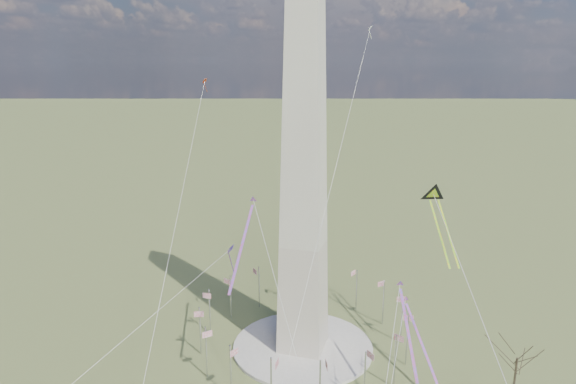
# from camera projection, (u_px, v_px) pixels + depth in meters

# --- Properties ---
(ground) EXTENTS (2000.00, 2000.00, 0.00)m
(ground) POSITION_uv_depth(u_px,v_px,m) (303.00, 348.00, 132.60)
(ground) COLOR #4B5D2E
(ground) RESTS_ON ground
(plaza) EXTENTS (36.00, 36.00, 0.80)m
(plaza) POSITION_uv_depth(u_px,v_px,m) (303.00, 347.00, 132.50)
(plaza) COLOR #BBB5AB
(plaza) RESTS_ON ground
(washington_monument) EXTENTS (15.56, 15.56, 100.00)m
(washington_monument) POSITION_uv_depth(u_px,v_px,m) (304.00, 166.00, 120.68)
(washington_monument) COLOR #B5A698
(washington_monument) RESTS_ON plaza
(flagpole_ring) EXTENTS (54.40, 54.40, 13.00)m
(flagpole_ring) POSITION_uv_depth(u_px,v_px,m) (303.00, 323.00, 130.79)
(flagpole_ring) COLOR silver
(flagpole_ring) RESTS_ON ground
(tree_near) EXTENTS (10.51, 10.51, 18.40)m
(tree_near) POSITION_uv_depth(u_px,v_px,m) (518.00, 354.00, 106.12)
(tree_near) COLOR #443829
(tree_near) RESTS_ON ground
(kite_delta_black) EXTENTS (10.90, 19.65, 16.07)m
(kite_delta_black) POSITION_uv_depth(u_px,v_px,m) (435.00, 198.00, 128.67)
(kite_delta_black) COLOR black
(kite_delta_black) RESTS_ON ground
(kite_diamond_purple) EXTENTS (1.99, 2.95, 8.96)m
(kite_diamond_purple) POSITION_uv_depth(u_px,v_px,m) (231.00, 252.00, 139.22)
(kite_diamond_purple) COLOR #361C81
(kite_diamond_purple) RESTS_ON ground
(kite_streamer_left) EXTENTS (6.56, 18.69, 13.15)m
(kite_streamer_left) POSITION_uv_depth(u_px,v_px,m) (406.00, 318.00, 108.26)
(kite_streamer_left) COLOR red
(kite_streamer_left) RESTS_ON ground
(kite_streamer_mid) EXTENTS (3.81, 22.28, 15.31)m
(kite_streamer_mid) POSITION_uv_depth(u_px,v_px,m) (246.00, 230.00, 115.50)
(kite_streamer_mid) COLOR red
(kite_streamer_mid) RESTS_ON ground
(kite_streamer_right) EXTENTS (9.84, 16.79, 12.70)m
(kite_streamer_right) POSITION_uv_depth(u_px,v_px,m) (417.00, 329.00, 120.06)
(kite_streamer_right) COLOR red
(kite_streamer_right) RESTS_ON ground
(kite_small_red) EXTENTS (1.38, 2.00, 4.18)m
(kite_small_red) POSITION_uv_depth(u_px,v_px,m) (205.00, 82.00, 155.41)
(kite_small_red) COLOR red
(kite_small_red) RESTS_ON ground
(kite_small_white) EXTENTS (1.24, 1.82, 3.85)m
(kite_small_white) POSITION_uv_depth(u_px,v_px,m) (370.00, 29.00, 147.67)
(kite_small_white) COLOR white
(kite_small_white) RESTS_ON ground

